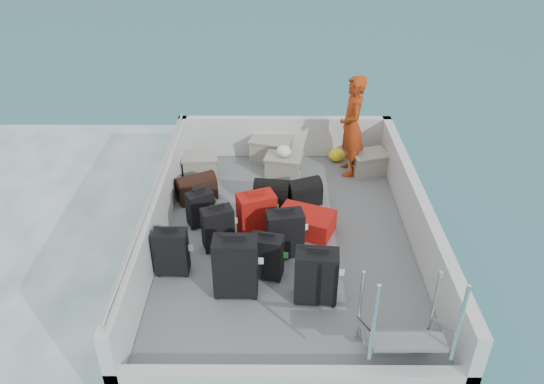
{
  "coord_description": "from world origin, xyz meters",
  "views": [
    {
      "loc": [
        -0.17,
        -5.85,
        4.93
      ],
      "look_at": [
        -0.2,
        0.54,
        1.0
      ],
      "focal_mm": 35.0,
      "sensor_mm": 36.0,
      "label": 1
    }
  ],
  "objects_px": {
    "suitcase_0": "(172,253)",
    "suitcase_7": "(285,234)",
    "crate_2": "(284,167)",
    "suitcase_5": "(257,217)",
    "suitcase_8": "(306,222)",
    "crate_1": "(271,150)",
    "suitcase_3": "(236,267)",
    "crate_3": "(369,164)",
    "suitcase_1": "(218,229)",
    "crate_0": "(200,166)",
    "suitcase_4": "(267,257)",
    "passenger": "(352,126)",
    "suitcase_2": "(200,209)",
    "suitcase_6": "(316,276)"
  },
  "relations": [
    {
      "from": "suitcase_2",
      "to": "suitcase_6",
      "type": "height_order",
      "value": "suitcase_6"
    },
    {
      "from": "suitcase_1",
      "to": "passenger",
      "type": "distance_m",
      "value": 2.88
    },
    {
      "from": "suitcase_1",
      "to": "crate_2",
      "type": "distance_m",
      "value": 2.12
    },
    {
      "from": "suitcase_3",
      "to": "crate_3",
      "type": "xyz_separation_m",
      "value": [
        1.99,
        2.9,
        -0.22
      ]
    },
    {
      "from": "passenger",
      "to": "suitcase_8",
      "type": "bearing_deg",
      "value": -27.41
    },
    {
      "from": "suitcase_2",
      "to": "suitcase_8",
      "type": "relative_size",
      "value": 0.69
    },
    {
      "from": "crate_3",
      "to": "suitcase_2",
      "type": "bearing_deg",
      "value": -149.97
    },
    {
      "from": "suitcase_8",
      "to": "passenger",
      "type": "relative_size",
      "value": 0.45
    },
    {
      "from": "suitcase_0",
      "to": "passenger",
      "type": "xyz_separation_m",
      "value": [
        2.47,
        2.57,
        0.51
      ]
    },
    {
      "from": "suitcase_0",
      "to": "suitcase_2",
      "type": "bearing_deg",
      "value": 79.17
    },
    {
      "from": "suitcase_4",
      "to": "suitcase_7",
      "type": "bearing_deg",
      "value": 74.22
    },
    {
      "from": "suitcase_5",
      "to": "suitcase_7",
      "type": "bearing_deg",
      "value": -65.99
    },
    {
      "from": "suitcase_4",
      "to": "crate_1",
      "type": "distance_m",
      "value": 3.02
    },
    {
      "from": "suitcase_5",
      "to": "crate_3",
      "type": "xyz_separation_m",
      "value": [
        1.78,
        1.8,
        -0.17
      ]
    },
    {
      "from": "suitcase_3",
      "to": "crate_1",
      "type": "distance_m",
      "value": 3.34
    },
    {
      "from": "suitcase_2",
      "to": "crate_2",
      "type": "bearing_deg",
      "value": 18.43
    },
    {
      "from": "suitcase_2",
      "to": "suitcase_7",
      "type": "bearing_deg",
      "value": -61.63
    },
    {
      "from": "suitcase_3",
      "to": "suitcase_8",
      "type": "height_order",
      "value": "suitcase_3"
    },
    {
      "from": "suitcase_0",
      "to": "crate_3",
      "type": "xyz_separation_m",
      "value": [
        2.8,
        2.54,
        -0.14
      ]
    },
    {
      "from": "suitcase_3",
      "to": "suitcase_4",
      "type": "relative_size",
      "value": 1.32
    },
    {
      "from": "suitcase_8",
      "to": "crate_1",
      "type": "bearing_deg",
      "value": 35.65
    },
    {
      "from": "suitcase_2",
      "to": "suitcase_8",
      "type": "bearing_deg",
      "value": -37.46
    },
    {
      "from": "suitcase_0",
      "to": "suitcase_7",
      "type": "distance_m",
      "value": 1.43
    },
    {
      "from": "suitcase_0",
      "to": "crate_2",
      "type": "height_order",
      "value": "suitcase_0"
    },
    {
      "from": "suitcase_0",
      "to": "crate_2",
      "type": "distance_m",
      "value": 2.81
    },
    {
      "from": "suitcase_5",
      "to": "crate_0",
      "type": "relative_size",
      "value": 1.27
    },
    {
      "from": "crate_2",
      "to": "crate_3",
      "type": "height_order",
      "value": "crate_3"
    },
    {
      "from": "suitcase_0",
      "to": "suitcase_2",
      "type": "distance_m",
      "value": 1.08
    },
    {
      "from": "crate_0",
      "to": "crate_3",
      "type": "xyz_separation_m",
      "value": [
        2.75,
        0.09,
        0.01
      ]
    },
    {
      "from": "crate_1",
      "to": "suitcase_2",
      "type": "bearing_deg",
      "value": -117.02
    },
    {
      "from": "suitcase_2",
      "to": "suitcase_5",
      "type": "relative_size",
      "value": 0.77
    },
    {
      "from": "suitcase_5",
      "to": "crate_1",
      "type": "xyz_separation_m",
      "value": [
        0.18,
        2.21,
        -0.14
      ]
    },
    {
      "from": "suitcase_7",
      "to": "crate_3",
      "type": "relative_size",
      "value": 1.17
    },
    {
      "from": "suitcase_4",
      "to": "passenger",
      "type": "bearing_deg",
      "value": 75.96
    },
    {
      "from": "crate_1",
      "to": "crate_2",
      "type": "height_order",
      "value": "crate_1"
    },
    {
      "from": "suitcase_5",
      "to": "suitcase_4",
      "type": "bearing_deg",
      "value": -100.23
    },
    {
      "from": "crate_0",
      "to": "suitcase_8",
      "type": "bearing_deg",
      "value": -43.72
    },
    {
      "from": "suitcase_1",
      "to": "crate_0",
      "type": "height_order",
      "value": "suitcase_1"
    },
    {
      "from": "crate_0",
      "to": "passenger",
      "type": "relative_size",
      "value": 0.32
    },
    {
      "from": "suitcase_0",
      "to": "suitcase_1",
      "type": "height_order",
      "value": "suitcase_0"
    },
    {
      "from": "suitcase_7",
      "to": "suitcase_8",
      "type": "height_order",
      "value": "suitcase_7"
    },
    {
      "from": "suitcase_4",
      "to": "crate_0",
      "type": "relative_size",
      "value": 1.11
    },
    {
      "from": "suitcase_5",
      "to": "suitcase_1",
      "type": "bearing_deg",
      "value": -175.59
    },
    {
      "from": "suitcase_8",
      "to": "crate_3",
      "type": "xyz_separation_m",
      "value": [
        1.11,
        1.65,
        0.02
      ]
    },
    {
      "from": "suitcase_4",
      "to": "crate_0",
      "type": "distance_m",
      "value": 2.75
    },
    {
      "from": "suitcase_2",
      "to": "crate_2",
      "type": "distance_m",
      "value": 1.82
    },
    {
      "from": "suitcase_6",
      "to": "passenger",
      "type": "relative_size",
      "value": 0.41
    },
    {
      "from": "suitcase_0",
      "to": "suitcase_4",
      "type": "bearing_deg",
      "value": -1.9
    },
    {
      "from": "suitcase_0",
      "to": "suitcase_1",
      "type": "bearing_deg",
      "value": 45.82
    },
    {
      "from": "suitcase_0",
      "to": "crate_3",
      "type": "bearing_deg",
      "value": 43.17
    }
  ]
}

